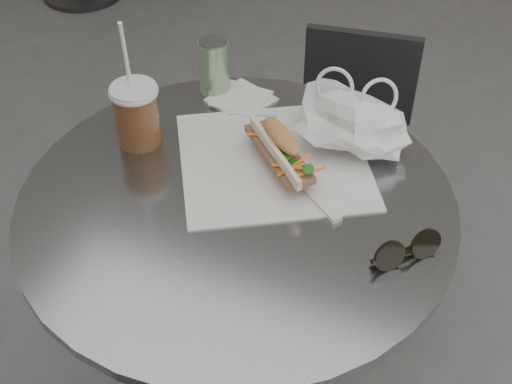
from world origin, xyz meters
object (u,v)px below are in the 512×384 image
at_px(banh_mi, 280,150).
at_px(sunglasses, 406,251).
at_px(drink_can, 214,66).
at_px(iced_coffee, 136,114).
at_px(cafe_table, 239,300).
at_px(chair_far, 344,184).

bearing_deg(banh_mi, sunglasses, 16.90).
relative_size(sunglasses, drink_can, 0.87).
distance_m(banh_mi, sunglasses, 0.30).
height_order(iced_coffee, drink_can, iced_coffee).
relative_size(cafe_table, sunglasses, 7.46).
xyz_separation_m(iced_coffee, sunglasses, (0.54, -0.09, -0.04)).
bearing_deg(chair_far, banh_mi, 79.83).
distance_m(chair_far, banh_mi, 0.66).
bearing_deg(chair_far, drink_can, 44.20).
xyz_separation_m(chair_far, banh_mi, (0.00, -0.47, 0.47)).
relative_size(chair_far, banh_mi, 3.06).
xyz_separation_m(cafe_table, sunglasses, (0.30, -0.01, 0.29)).
distance_m(cafe_table, sunglasses, 0.42).
bearing_deg(cafe_table, chair_far, 86.99).
bearing_deg(sunglasses, chair_far, 67.05).
distance_m(sunglasses, drink_can, 0.57).
relative_size(cafe_table, banh_mi, 3.36).
relative_size(chair_far, drink_can, 5.91).
height_order(cafe_table, chair_far, cafe_table).
bearing_deg(sunglasses, banh_mi, 107.55).
height_order(banh_mi, iced_coffee, iced_coffee).
bearing_deg(drink_can, iced_coffee, -104.54).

